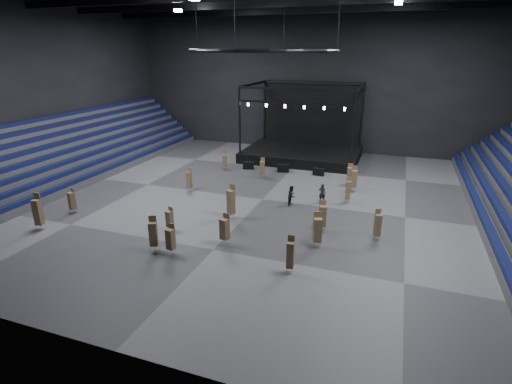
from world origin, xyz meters
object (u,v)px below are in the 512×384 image
(flight_case_left, at_px, (248,165))
(chair_stack_11, at_px, (350,174))
(chair_stack_4, at_px, (378,225))
(chair_stack_8, at_px, (189,179))
(chair_stack_1, at_px, (225,160))
(chair_stack_16, at_px, (225,228))
(chair_stack_10, at_px, (322,215))
(flight_case_right, at_px, (319,172))
(man_center, at_px, (322,193))
(chair_stack_3, at_px, (38,211))
(chair_stack_6, at_px, (170,218))
(chair_stack_13, at_px, (72,200))
(chair_stack_5, at_px, (262,168))
(flight_case_mid, at_px, (283,168))
(chair_stack_9, at_px, (290,254))
(crew_member, at_px, (292,196))
(chair_stack_12, at_px, (354,179))
(chair_stack_2, at_px, (348,190))
(chair_stack_0, at_px, (153,233))
(chair_stack_15, at_px, (317,229))
(chair_stack_7, at_px, (231,201))
(chair_stack_14, at_px, (171,238))
(stage, at_px, (304,146))

(flight_case_left, distance_m, chair_stack_11, 12.05)
(chair_stack_4, relative_size, chair_stack_8, 0.99)
(chair_stack_1, height_order, chair_stack_16, chair_stack_16)
(flight_case_left, height_order, chair_stack_10, chair_stack_10)
(flight_case_left, relative_size, flight_case_right, 1.04)
(flight_case_right, height_order, man_center, man_center)
(chair_stack_3, xyz_separation_m, man_center, (19.29, 13.06, -0.62))
(chair_stack_6, height_order, chair_stack_13, chair_stack_13)
(chair_stack_5, height_order, chair_stack_6, chair_stack_5)
(flight_case_mid, relative_size, chair_stack_5, 0.58)
(flight_case_mid, distance_m, chair_stack_9, 21.68)
(chair_stack_5, xyz_separation_m, chair_stack_16, (2.53, -15.57, 0.07))
(chair_stack_1, distance_m, crew_member, 12.96)
(chair_stack_3, height_order, chair_stack_12, chair_stack_3)
(chair_stack_2, relative_size, chair_stack_5, 1.08)
(chair_stack_10, xyz_separation_m, man_center, (-1.15, 6.05, -0.42))
(chair_stack_0, bearing_deg, chair_stack_15, -2.48)
(chair_stack_4, height_order, chair_stack_13, chair_stack_4)
(chair_stack_13, bearing_deg, chair_stack_9, 9.75)
(man_center, bearing_deg, chair_stack_5, -26.49)
(chair_stack_2, height_order, chair_stack_6, chair_stack_2)
(flight_case_left, height_order, chair_stack_4, chair_stack_4)
(chair_stack_11, relative_size, chair_stack_15, 0.87)
(chair_stack_13, xyz_separation_m, man_center, (19.32, 9.63, -0.29))
(chair_stack_13, bearing_deg, chair_stack_8, 70.02)
(chair_stack_8, distance_m, chair_stack_16, 12.08)
(chair_stack_5, distance_m, chair_stack_7, 11.20)
(chair_stack_5, distance_m, chair_stack_11, 9.17)
(chair_stack_5, distance_m, chair_stack_10, 14.00)
(chair_stack_3, height_order, chair_stack_11, chair_stack_3)
(chair_stack_0, xyz_separation_m, crew_member, (6.68, 11.48, -0.43))
(chair_stack_5, relative_size, chair_stack_13, 1.01)
(chair_stack_10, xyz_separation_m, crew_member, (-3.57, 4.47, -0.40))
(chair_stack_2, bearing_deg, chair_stack_7, -149.53)
(chair_stack_12, bearing_deg, chair_stack_13, -158.50)
(chair_stack_5, bearing_deg, chair_stack_16, -89.35)
(flight_case_left, xyz_separation_m, flight_case_mid, (4.12, 0.20, 0.02))
(chair_stack_9, distance_m, chair_stack_10, 6.66)
(flight_case_right, relative_size, chair_stack_2, 0.49)
(chair_stack_14, bearing_deg, chair_stack_5, 95.99)
(chair_stack_3, height_order, chair_stack_10, chair_stack_3)
(chair_stack_16, bearing_deg, chair_stack_6, -172.85)
(chair_stack_14, height_order, man_center, chair_stack_14)
(chair_stack_3, relative_size, chair_stack_5, 1.31)
(chair_stack_12, bearing_deg, crew_member, -141.15)
(chair_stack_12, bearing_deg, chair_stack_11, 100.09)
(chair_stack_8, bearing_deg, chair_stack_10, -21.01)
(chair_stack_5, height_order, chair_stack_11, chair_stack_11)
(chair_stack_5, relative_size, chair_stack_11, 0.98)
(stage, relative_size, chair_stack_10, 5.67)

